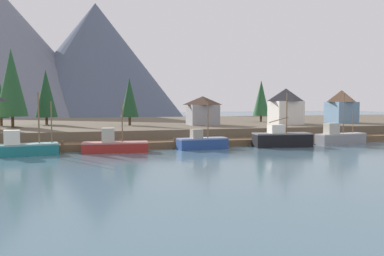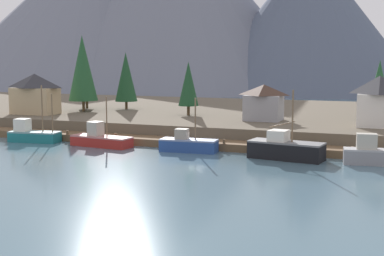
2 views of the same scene
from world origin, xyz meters
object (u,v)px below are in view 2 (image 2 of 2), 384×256
at_px(conifer_near_right, 86,84).
at_px(conifer_back_left, 379,85).
at_px(conifer_near_left, 126,77).
at_px(house_white, 379,101).
at_px(fishing_boat_teal, 33,134).
at_px(fishing_boat_black, 285,149).
at_px(fishing_boat_red, 101,139).
at_px(conifer_mid_left, 188,84).
at_px(fishing_boat_blue, 188,144).
at_px(fishing_boat_grey, 383,155).
at_px(house_tan, 35,93).
at_px(house_grey, 264,102).
at_px(conifer_mid_right, 83,68).

height_order(conifer_near_right, conifer_back_left, conifer_back_left).
relative_size(conifer_near_left, conifer_back_left, 1.15).
bearing_deg(house_white, fishing_boat_teal, -161.63).
relative_size(fishing_boat_black, conifer_near_left, 0.86).
bearing_deg(fishing_boat_red, conifer_near_left, 118.00).
distance_m(fishing_boat_black, conifer_mid_left, 30.15).
relative_size(fishing_boat_red, conifer_back_left, 0.98).
xyz_separation_m(fishing_boat_teal, fishing_boat_black, (36.96, -0.38, 0.16)).
xyz_separation_m(fishing_boat_teal, fishing_boat_blue, (24.16, 0.32, -0.13)).
height_order(fishing_boat_black, house_white, house_white).
xyz_separation_m(fishing_boat_teal, conifer_mid_left, (16.25, 20.52, 6.73)).
relative_size(fishing_boat_grey, conifer_mid_left, 1.03).
bearing_deg(fishing_boat_blue, house_tan, 155.09).
height_order(fishing_boat_blue, conifer_near_left, conifer_near_left).
bearing_deg(house_grey, conifer_near_left, 161.84).
relative_size(house_grey, conifer_near_right, 0.73).
xyz_separation_m(fishing_boat_red, house_grey, (18.61, 17.59, 4.36)).
height_order(fishing_boat_grey, conifer_mid_right, conifer_mid_right).
height_order(house_grey, conifer_near_left, conifer_near_left).
bearing_deg(fishing_boat_blue, conifer_near_left, 126.77).
bearing_deg(conifer_near_right, fishing_boat_grey, -25.03).
height_order(fishing_boat_blue, conifer_near_right, conifer_near_right).
bearing_deg(conifer_near_right, conifer_back_left, -0.03).
bearing_deg(fishing_boat_grey, conifer_mid_right, 150.94).
distance_m(house_grey, conifer_mid_right, 34.68).
xyz_separation_m(conifer_mid_right, conifer_back_left, (50.72, 5.40, -2.50)).
relative_size(house_tan, conifer_mid_right, 0.59).
distance_m(house_tan, conifer_near_left, 17.61).
height_order(fishing_boat_black, conifer_mid_left, conifer_mid_left).
bearing_deg(conifer_mid_right, conifer_near_right, 116.50).
bearing_deg(fishing_boat_black, conifer_mid_right, 161.55).
relative_size(house_white, conifer_near_left, 0.67).
bearing_deg(fishing_boat_grey, house_white, 86.15).
relative_size(fishing_boat_teal, house_white, 1.15).
relative_size(fishing_boat_black, conifer_near_right, 1.17).
bearing_deg(house_grey, fishing_boat_grey, -44.15).
distance_m(house_tan, conifer_mid_right, 9.87).
xyz_separation_m(house_tan, conifer_near_left, (10.22, 14.11, 2.56)).
bearing_deg(conifer_mid_right, fishing_boat_blue, -35.09).
height_order(house_grey, conifer_near_right, conifer_near_right).
relative_size(fishing_boat_teal, house_tan, 1.01).
xyz_separation_m(fishing_boat_black, conifer_near_left, (-36.04, 27.46, 7.36)).
xyz_separation_m(fishing_boat_red, fishing_boat_black, (25.62, -0.35, 0.28)).
bearing_deg(fishing_boat_red, fishing_boat_black, 6.19).
relative_size(fishing_boat_grey, house_grey, 1.62).
bearing_deg(conifer_mid_right, fishing_boat_teal, -78.13).
bearing_deg(conifer_near_right, house_tan, -100.41).
distance_m(fishing_boat_blue, conifer_mid_left, 22.75).
relative_size(fishing_boat_red, conifer_near_left, 0.85).
bearing_deg(fishing_boat_grey, conifer_mid_left, 139.27).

